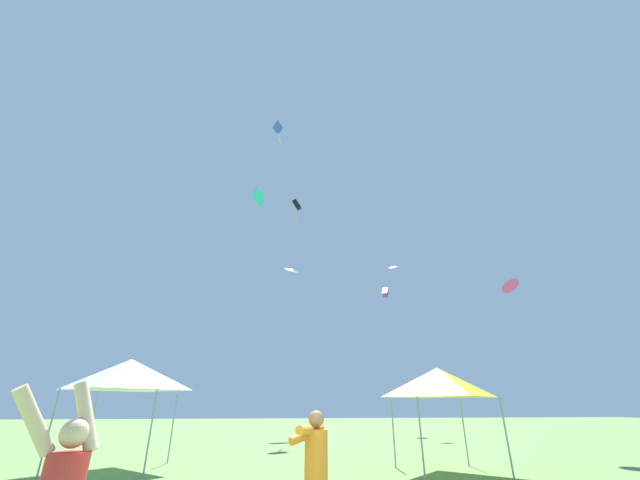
{
  "coord_description": "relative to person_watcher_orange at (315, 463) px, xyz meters",
  "views": [
    {
      "loc": [
        -0.41,
        -4.79,
        1.87
      ],
      "look_at": [
        2.28,
        16.64,
        11.44
      ],
      "focal_mm": 20.98,
      "sensor_mm": 36.0,
      "label": 1
    }
  ],
  "objects": [
    {
      "name": "person_watcher_orange",
      "position": [
        0.0,
        0.0,
        0.0
      ],
      "size": [
        0.63,
        0.93,
        1.79
      ],
      "color": "#2D2D38",
      "rests_on": "ground"
    },
    {
      "name": "canopy_tent_yellow",
      "position": [
        4.76,
        5.99,
        1.49
      ],
      "size": [
        2.81,
        2.81,
        3.01
      ],
      "color": "#9E9EA3",
      "rests_on": "ground"
    },
    {
      "name": "canopy_tent_white",
      "position": [
        -5.6,
        7.92,
        1.78
      ],
      "size": [
        3.13,
        3.13,
        3.35
      ],
      "color": "#9E9EA3",
      "rests_on": "ground"
    },
    {
      "name": "kite_purple_box",
      "position": [
        9.54,
        26.34,
        10.44
      ],
      "size": [
        0.94,
        1.28,
        1.12
      ],
      "color": "purple"
    },
    {
      "name": "kite_white_diamond",
      "position": [
        9.69,
        24.0,
        12.17
      ],
      "size": [
        0.97,
        1.03,
        0.49
      ],
      "color": "white"
    },
    {
      "name": "kite_black_box",
      "position": [
        0.96,
        24.76,
        18.23
      ],
      "size": [
        0.94,
        0.7,
        2.45
      ],
      "color": "black"
    },
    {
      "name": "kite_cyan_diamond",
      "position": [
        -1.72,
        9.79,
        10.21
      ],
      "size": [
        0.78,
        0.79,
        0.65
      ],
      "color": "#2DB7CC"
    },
    {
      "name": "kite_blue_diamond",
      "position": [
        -1.05,
        12.99,
        17.26
      ],
      "size": [
        0.55,
        0.63,
        1.44
      ],
      "color": "blue"
    },
    {
      "name": "kite_magenta_delta",
      "position": [
        11.54,
        11.06,
        6.59
      ],
      "size": [
        1.19,
        1.12,
        0.64
      ],
      "color": "#D6389E"
    },
    {
      "name": "kite_green_delta",
      "position": [
        0.74,
        24.82,
        11.76
      ],
      "size": [
        1.73,
        1.69,
        0.8
      ],
      "color": "green"
    }
  ]
}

